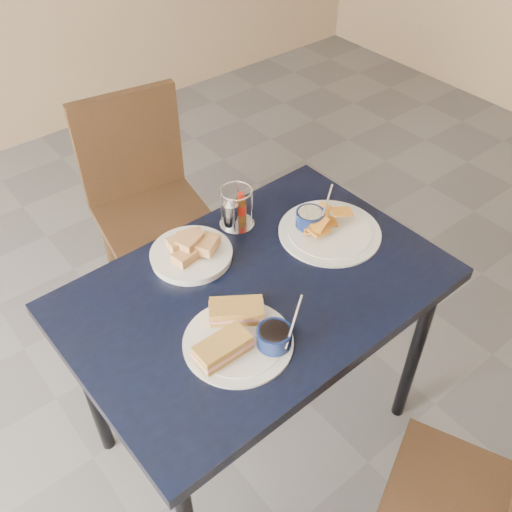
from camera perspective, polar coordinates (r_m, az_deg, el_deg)
ground at (r=2.15m, az=-2.59°, el=-19.71°), size 6.00×6.00×0.00m
dining_table at (r=1.67m, az=0.06°, el=-4.91°), size 1.07×0.73×0.75m
chair_near at (r=1.70m, az=21.56°, el=-22.42°), size 0.47×0.47×0.76m
chair_far at (r=2.39m, az=-11.50°, el=6.33°), size 0.49×0.48×0.90m
sandwich_plate at (r=1.46m, az=-1.50°, el=-7.88°), size 0.31×0.28×0.12m
plantain_plate at (r=1.79m, az=6.77°, el=2.89°), size 0.32×0.32×0.12m
bread_basket at (r=1.69m, az=-6.49°, el=0.45°), size 0.24×0.24×0.08m
condiment_caddy at (r=1.77m, az=-2.11°, el=4.53°), size 0.11×0.11×0.14m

